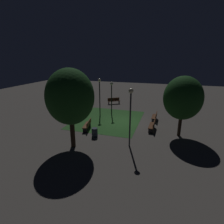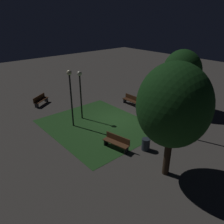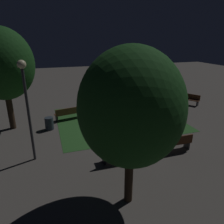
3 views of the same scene
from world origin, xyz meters
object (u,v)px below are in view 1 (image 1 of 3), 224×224
Objects in this scene: lamp_post_near_wall at (100,91)px; lamp_post_plaza_west at (112,92)px; bench_front_right at (155,116)px; bench_back_row at (114,101)px; bench_by_lamp at (152,125)px; tree_tall_center at (183,98)px; lamp_post_path_center at (130,108)px; bench_near_trees at (88,125)px; tree_right_canopy at (70,97)px; trash_bin at (95,132)px.

lamp_post_near_wall is 1.42m from lamp_post_plaza_west.
lamp_post_near_wall is at bearing 90.51° from bench_front_right.
bench_front_right is 8.58m from bench_back_row.
tree_tall_center reaches higher than bench_by_lamp.
lamp_post_near_wall is 8.27m from lamp_post_path_center.
bench_near_trees is at bearing 65.11° from lamp_post_path_center.
tree_right_canopy reaches higher than bench_by_lamp.
tree_right_canopy is (-3.50, -0.39, 3.47)m from bench_near_trees.
bench_near_trees is 0.35× the size of tree_tall_center.
lamp_post_plaza_west is at bearing -62.37° from lamp_post_near_wall.
lamp_post_path_center is (-2.12, -4.57, 2.62)m from bench_near_trees.
bench_back_row is 11.64m from trash_bin.
tree_tall_center reaches higher than bench_front_right.
bench_front_right is at bearing -96.55° from lamp_post_plaza_west.
bench_near_trees is 0.41× the size of lamp_post_path_center.
tree_right_canopy is 1.32× the size of lamp_post_path_center.
bench_by_lamp is 0.34× the size of tree_tall_center.
tree_tall_center is (-3.45, -2.37, 2.94)m from bench_front_right.
lamp_post_near_wall reaches higher than bench_back_row.
bench_front_right is 5.68m from lamp_post_plaza_west.
lamp_post_plaza_west is (8.61, -0.42, -1.22)m from tree_right_canopy.
bench_near_trees is (-4.52, 5.98, 0.00)m from bench_front_right.
bench_near_trees is at bearing -177.45° from bench_back_row.
bench_back_row is 13.55m from lamp_post_path_center.
lamp_post_near_wall is at bearing 16.60° from trash_bin.
lamp_post_near_wall is 6.56m from trash_bin.
trash_bin is (-11.51, -1.74, -0.09)m from bench_back_row.
lamp_post_plaza_west is (4.05, 7.54, -0.69)m from tree_tall_center.
lamp_post_near_wall reaches higher than bench_by_lamp.
bench_near_trees is 0.47× the size of lamp_post_plaza_west.
bench_by_lamp is 3.82m from tree_tall_center.
trash_bin is at bearing -135.64° from bench_near_trees.
bench_front_right and bench_back_row have the same top height.
lamp_post_path_center is (-12.31, -5.02, 2.62)m from bench_back_row.
lamp_post_plaza_west reaches higher than bench_front_right.
bench_near_trees is at bearing -174.41° from lamp_post_near_wall.
bench_near_trees is 5.13m from lamp_post_near_wall.
lamp_post_path_center reaches higher than trash_bin.
tree_tall_center reaches higher than lamp_post_plaza_west.
bench_near_trees is 8.92m from tree_tall_center.
bench_back_row is at bearing 0.17° from lamp_post_near_wall.
bench_near_trees is 5.65m from lamp_post_plaza_west.
lamp_post_near_wall is (2.78, 6.42, 2.49)m from bench_by_lamp.
bench_front_right is at bearing -89.49° from lamp_post_near_wall.
bench_by_lamp is at bearing -57.45° from trash_bin.
bench_front_right is 6.88m from lamp_post_near_wall.
bench_by_lamp is at bearing 180.00° from bench_front_right.
bench_front_right is 1.02× the size of bench_back_row.
tree_right_canopy reaches higher than bench_front_right.
lamp_post_near_wall is (-0.06, 6.42, 2.49)m from bench_front_right.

